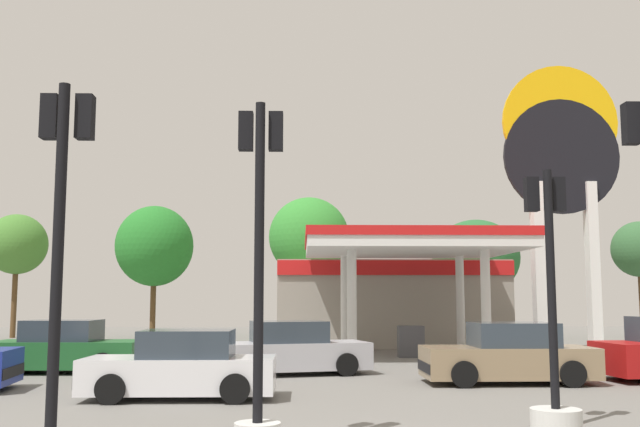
# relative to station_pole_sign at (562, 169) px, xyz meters

# --- Properties ---
(gas_station) EXTENTS (9.74, 14.37, 4.33)m
(gas_station) POSITION_rel_station_pole_sign_xyz_m (-6.50, 3.99, -5.11)
(gas_station) COLOR gray
(gas_station) RESTS_ON ground
(station_pole_sign) EXTENTS (4.64, 0.56, 11.42)m
(station_pole_sign) POSITION_rel_station_pole_sign_xyz_m (0.00, 0.00, 0.00)
(station_pole_sign) COLOR white
(station_pole_sign) RESTS_ON ground
(car_0) EXTENTS (4.34, 2.66, 1.45)m
(car_0) POSITION_rel_station_pole_sign_xyz_m (-10.60, -8.12, -6.56)
(car_0) COLOR black
(car_0) RESTS_ON ground
(car_2) EXTENTS (3.96, 1.82, 1.41)m
(car_2) POSITION_rel_station_pole_sign_xyz_m (-12.86, -12.91, -6.57)
(car_2) COLOR black
(car_2) RESTS_ON ground
(car_3) EXTENTS (4.14, 1.97, 1.47)m
(car_3) POSITION_rel_station_pole_sign_xyz_m (-16.97, -7.51, -6.55)
(car_3) COLOR black
(car_3) RESTS_ON ground
(car_4) EXTENTS (4.15, 1.93, 1.48)m
(car_4) POSITION_rel_station_pole_sign_xyz_m (-5.29, -10.40, -6.54)
(car_4) COLOR black
(car_4) RESTS_ON ground
(traffic_signal_0) EXTENTS (0.65, 0.68, 4.89)m
(traffic_signal_0) POSITION_rel_station_pole_sign_xyz_m (-10.97, -18.02, -5.38)
(traffic_signal_0) COLOR silver
(traffic_signal_0) RESTS_ON ground
(traffic_signal_1) EXTENTS (0.73, 0.73, 4.75)m
(traffic_signal_1) POSITION_rel_station_pole_sign_xyz_m (-13.35, -19.39, -5.52)
(traffic_signal_1) COLOR silver
(traffic_signal_1) RESTS_ON ground
(traffic_signal_3) EXTENTS (0.81, 0.81, 4.18)m
(traffic_signal_3) POSITION_rel_station_pole_sign_xyz_m (-6.32, -16.61, -5.92)
(traffic_signal_3) COLOR silver
(traffic_signal_3) RESTS_ON ground
(tree_0) EXTENTS (3.20, 3.20, 6.54)m
(tree_0) POSITION_rel_station_pole_sign_xyz_m (-25.59, 10.80, -2.30)
(tree_0) COLOR brown
(tree_0) RESTS_ON ground
(tree_1) EXTENTS (4.15, 4.15, 7.04)m
(tree_1) POSITION_rel_station_pole_sign_xyz_m (-18.32, 11.01, -2.35)
(tree_1) COLOR brown
(tree_1) RESTS_ON ground
(tree_2) EXTENTS (4.17, 4.17, 7.33)m
(tree_2) POSITION_rel_station_pole_sign_xyz_m (-10.00, 9.53, -1.97)
(tree_2) COLOR brown
(tree_2) RESTS_ON ground
(tree_3) EXTENTS (4.64, 4.64, 6.27)m
(tree_3) POSITION_rel_station_pole_sign_xyz_m (-1.03, 10.44, -3.00)
(tree_3) COLOR brown
(tree_3) RESTS_ON ground
(tree_4) EXTENTS (2.91, 2.91, 6.16)m
(tree_4) POSITION_rel_station_pole_sign_xyz_m (7.64, 9.94, -2.57)
(tree_4) COLOR brown
(tree_4) RESTS_ON ground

